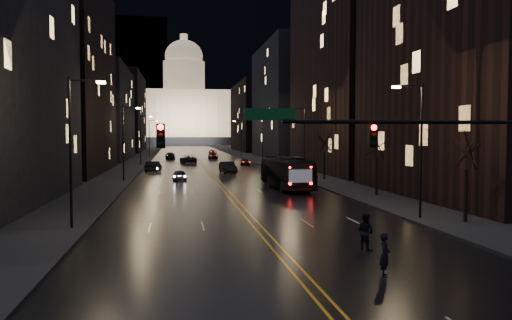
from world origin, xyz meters
name	(u,v)px	position (x,y,z in m)	size (l,w,h in m)	color
ground	(293,267)	(0.00, 0.00, 0.00)	(900.00, 900.00, 0.00)	black
road	(192,153)	(0.00, 130.00, 0.01)	(20.00, 320.00, 0.02)	black
sidewalk_left	(144,153)	(-14.00, 130.00, 0.08)	(8.00, 320.00, 0.16)	black
sidewalk_right	(238,152)	(14.00, 130.00, 0.08)	(8.00, 320.00, 0.16)	black
center_line	(192,153)	(0.00, 130.00, 0.03)	(0.62, 320.00, 0.01)	orange
building_left_mid	(60,75)	(-21.00, 54.00, 14.00)	(12.00, 30.00, 28.00)	black
building_left_far	(100,114)	(-21.00, 92.00, 10.00)	(12.00, 34.00, 20.00)	black
building_left_dist	(123,113)	(-21.00, 140.00, 12.00)	(12.00, 40.00, 24.00)	black
building_right_near	(474,62)	(21.00, 20.00, 12.00)	(12.00, 26.00, 24.00)	black
building_right_tall	(354,43)	(21.00, 50.00, 19.00)	(12.00, 30.00, 38.00)	black
building_right_mid	(289,102)	(21.00, 92.00, 13.00)	(12.00, 34.00, 26.00)	black
building_right_dist	(256,117)	(21.00, 140.00, 11.00)	(12.00, 40.00, 22.00)	black
mountain_ridge	(231,60)	(40.00, 380.00, 65.00)	(520.00, 60.00, 130.00)	black
capitol	(184,112)	(0.00, 250.00, 17.15)	(90.00, 50.00, 58.50)	black
traffic_signal	(424,147)	(5.91, 0.00, 5.10)	(17.29, 0.45, 7.00)	black
streetlamp_right_near	(419,143)	(10.81, 10.00, 5.08)	(2.13, 0.25, 9.00)	black
streetlamp_left_near	(73,144)	(-10.81, 10.00, 5.08)	(2.13, 0.25, 9.00)	black
streetlamp_right_mid	(303,139)	(10.81, 40.00, 5.08)	(2.13, 0.25, 9.00)	black
streetlamp_left_mid	(125,139)	(-10.81, 40.00, 5.08)	(2.13, 0.25, 9.00)	black
streetlamp_right_far	(262,137)	(10.81, 70.00, 5.08)	(2.13, 0.25, 9.00)	black
streetlamp_left_far	(142,137)	(-10.81, 70.00, 5.08)	(2.13, 0.25, 9.00)	black
streetlamp_right_dist	(241,136)	(10.81, 100.00, 5.08)	(2.13, 0.25, 9.00)	black
streetlamp_left_dist	(150,136)	(-10.81, 100.00, 5.08)	(2.13, 0.25, 9.00)	black
tree_right_near	(467,152)	(13.00, 8.00, 4.53)	(2.40, 2.40, 6.65)	black
tree_right_mid	(377,147)	(13.00, 22.00, 4.53)	(2.40, 2.40, 6.65)	black
tree_right_far	(324,143)	(13.00, 38.00, 4.53)	(2.40, 2.40, 6.65)	black
bus	(286,173)	(6.42, 29.90, 1.65)	(2.78, 11.87, 3.31)	black
oncoming_car_a	(179,175)	(-4.47, 40.20, 0.67)	(1.59, 3.95, 1.35)	black
oncoming_car_b	(153,167)	(-8.15, 54.36, 0.82)	(1.74, 4.98, 1.64)	black
oncoming_car_c	(188,159)	(-2.52, 75.97, 0.79)	(2.62, 5.68, 1.58)	black
oncoming_car_d	(170,156)	(-6.09, 92.80, 0.75)	(2.11, 5.19, 1.51)	black
receding_car_a	(228,167)	(2.50, 50.52, 0.84)	(1.78, 5.11, 1.68)	black
receding_car_b	(245,162)	(7.29, 67.29, 0.65)	(1.54, 3.83, 1.30)	black
receding_car_c	(213,156)	(3.44, 91.74, 0.74)	(2.07, 5.09, 1.48)	black
receding_car_d	(213,152)	(5.30, 118.14, 0.63)	(2.10, 4.55, 1.26)	black
pedestrian_a	(385,255)	(3.27, -2.00, 0.87)	(0.64, 0.42, 1.75)	black
pedestrian_b	(365,232)	(4.21, 2.44, 0.90)	(0.88, 0.48, 1.81)	black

